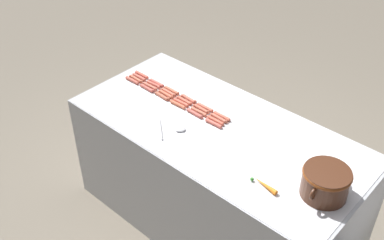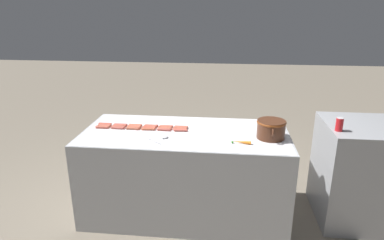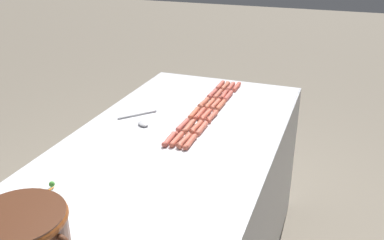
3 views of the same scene
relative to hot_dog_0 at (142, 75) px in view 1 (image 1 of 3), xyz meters
name	(u,v)px [view 1 (image 1 of 3)]	position (x,y,z in m)	size (l,w,h in m)	color
ground_plane	(215,219)	(0.11, 0.87, -0.93)	(20.00, 20.00, 0.00)	#756B5B
griddle_counter	(217,177)	(0.11, 0.87, -0.47)	(0.97, 2.06, 0.91)	#ADAFB5
hot_dog_0	(142,75)	(0.00, 0.00, 0.00)	(0.03, 0.15, 0.03)	#BE4F3E
hot_dog_1	(157,83)	(0.00, 0.17, 0.00)	(0.03, 0.15, 0.03)	#BB5245
hot_dog_2	(172,90)	(0.00, 0.33, 0.00)	(0.03, 0.15, 0.03)	#BD593F
hot_dog_3	(189,99)	(0.00, 0.50, 0.00)	(0.03, 0.15, 0.03)	#BD5845
hot_dog_4	(205,107)	(0.00, 0.66, 0.00)	(0.03, 0.15, 0.03)	#BD5A46
hot_dog_5	(222,116)	(0.00, 0.82, 0.00)	(0.03, 0.15, 0.03)	#BD5843
hot_dog_6	(139,77)	(0.04, 0.01, 0.00)	(0.03, 0.15, 0.03)	#B65445
hot_dog_7	(154,84)	(0.03, 0.17, 0.00)	(0.03, 0.15, 0.03)	#B54F41
hot_dog_8	(168,92)	(0.04, 0.33, 0.00)	(0.03, 0.15, 0.03)	#BB5B46
hot_dog_9	(184,101)	(0.04, 0.49, 0.00)	(0.03, 0.15, 0.03)	#BF5642
hot_dog_10	(201,109)	(0.03, 0.65, 0.00)	(0.03, 0.15, 0.03)	#B65741
hot_dog_11	(219,118)	(0.04, 0.81, 0.00)	(0.03, 0.15, 0.03)	#B15945
hot_dog_12	(136,79)	(0.07, 0.01, 0.00)	(0.03, 0.15, 0.03)	#B65C43
hot_dog_13	(150,86)	(0.07, 0.17, 0.00)	(0.03, 0.15, 0.03)	#B15844
hot_dog_14	(166,94)	(0.07, 0.33, 0.00)	(0.03, 0.15, 0.03)	#BD5940
hot_dog_15	(181,102)	(0.07, 0.49, 0.00)	(0.03, 0.15, 0.03)	#BC523F
hot_dog_16	(199,112)	(0.07, 0.66, 0.00)	(0.03, 0.15, 0.03)	#B75C45
hot_dog_17	(216,120)	(0.07, 0.81, 0.00)	(0.03, 0.15, 0.03)	#BC543F
hot_dog_18	(133,80)	(0.10, 0.01, 0.00)	(0.03, 0.15, 0.03)	#B14F40
hot_dog_19	(147,88)	(0.10, 0.17, 0.00)	(0.03, 0.15, 0.03)	#B35045
hot_dog_20	(162,96)	(0.10, 0.33, 0.00)	(0.03, 0.15, 0.03)	#B05740
hot_dog_21	(178,104)	(0.10, 0.49, 0.00)	(0.03, 0.15, 0.03)	#BE593E
hot_dog_22	(195,113)	(0.11, 0.65, 0.00)	(0.03, 0.15, 0.03)	#B45146
hot_dog_23	(214,123)	(0.10, 0.82, 0.00)	(0.03, 0.15, 0.03)	#BB5447
bean_pot	(326,181)	(0.19, 1.70, 0.09)	(0.34, 0.28, 0.18)	#472616
serving_spoon	(174,130)	(0.33, 0.67, 0.00)	(0.20, 0.23, 0.02)	#B7B7BC
carrot	(264,185)	(0.36, 1.42, 0.00)	(0.05, 0.18, 0.03)	orange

